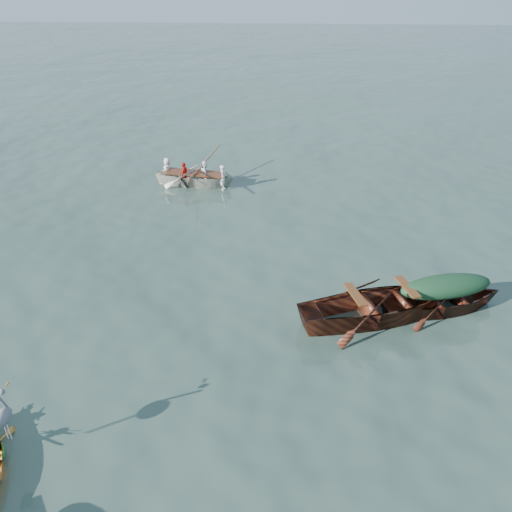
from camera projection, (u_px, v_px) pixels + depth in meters
The scene contains 9 objects.
ground at pixel (217, 359), 10.14m from camera, with size 140.00×140.00×0.00m, color #384E44.
green_tarp_boat at pixel (440, 311), 11.56m from camera, with size 1.25×4.00×0.91m, color #451F10.
open_wooden_boat at pixel (377, 319), 11.28m from camera, with size 1.59×5.12×1.24m, color #5D2B17.
rowed_boat at pixel (196, 185), 18.22m from camera, with size 1.21×4.03×0.95m, color white.
green_tarp_cover at pixel (446, 285), 11.21m from camera, with size 0.69×2.20×0.52m, color #193E20.
thwart_benches at pixel (381, 296), 10.96m from camera, with size 0.95×2.56×0.04m, color #562E14, non-canonical shape.
heron at pixel (5, 423), 7.70m from camera, with size 0.28×0.40×0.92m, color gray, non-canonical shape.
rowers at pixel (194, 163), 17.79m from camera, with size 1.09×2.82×0.76m, color silver.
oars at pixel (195, 172), 17.97m from camera, with size 2.60×0.60×0.06m, color #925537, non-canonical shape.
Camera 1 is at (1.36, -7.64, 6.90)m, focal length 35.00 mm.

